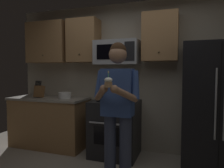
{
  "coord_description": "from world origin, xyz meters",
  "views": [
    {
      "loc": [
        0.91,
        -1.92,
        1.41
      ],
      "look_at": [
        0.07,
        0.54,
        1.25
      ],
      "focal_mm": 33.66,
      "sensor_mm": 36.0,
      "label": 1
    }
  ],
  "objects_px": {
    "microwave": "(117,53)",
    "refrigerator": "(216,107)",
    "person": "(117,105)",
    "knife_block": "(39,91)",
    "cupcake": "(108,82)",
    "oven_range": "(115,128)",
    "bowl_large_white": "(65,95)"
  },
  "relations": [
    {
      "from": "microwave",
      "to": "refrigerator",
      "type": "relative_size",
      "value": 0.41
    },
    {
      "from": "refrigerator",
      "to": "person",
      "type": "xyz_separation_m",
      "value": [
        -1.2,
        -0.79,
        0.1
      ]
    },
    {
      "from": "knife_block",
      "to": "cupcake",
      "type": "height_order",
      "value": "cupcake"
    },
    {
      "from": "oven_range",
      "to": "knife_block",
      "type": "xyz_separation_m",
      "value": [
        -1.48,
        -0.03,
        0.57
      ]
    },
    {
      "from": "microwave",
      "to": "oven_range",
      "type": "bearing_deg",
      "value": -90.02
    },
    {
      "from": "refrigerator",
      "to": "bowl_large_white",
      "type": "distance_m",
      "value": 2.45
    },
    {
      "from": "refrigerator",
      "to": "cupcake",
      "type": "relative_size",
      "value": 10.35
    },
    {
      "from": "microwave",
      "to": "cupcake",
      "type": "bearing_deg",
      "value": -76.85
    },
    {
      "from": "bowl_large_white",
      "to": "cupcake",
      "type": "relative_size",
      "value": 1.34
    },
    {
      "from": "bowl_large_white",
      "to": "person",
      "type": "height_order",
      "value": "person"
    },
    {
      "from": "microwave",
      "to": "knife_block",
      "type": "bearing_deg",
      "value": -174.25
    },
    {
      "from": "knife_block",
      "to": "oven_range",
      "type": "bearing_deg",
      "value": 1.15
    },
    {
      "from": "oven_range",
      "to": "knife_block",
      "type": "relative_size",
      "value": 2.91
    },
    {
      "from": "knife_block",
      "to": "bowl_large_white",
      "type": "distance_m",
      "value": 0.53
    },
    {
      "from": "knife_block",
      "to": "cupcake",
      "type": "relative_size",
      "value": 1.84
    },
    {
      "from": "oven_range",
      "to": "microwave",
      "type": "xyz_separation_m",
      "value": [
        0.0,
        0.12,
        1.26
      ]
    },
    {
      "from": "bowl_large_white",
      "to": "cupcake",
      "type": "height_order",
      "value": "cupcake"
    },
    {
      "from": "oven_range",
      "to": "refrigerator",
      "type": "relative_size",
      "value": 0.52
    },
    {
      "from": "person",
      "to": "microwave",
      "type": "bearing_deg",
      "value": 107.46
    },
    {
      "from": "microwave",
      "to": "refrigerator",
      "type": "bearing_deg",
      "value": -6.03
    },
    {
      "from": "person",
      "to": "cupcake",
      "type": "height_order",
      "value": "person"
    },
    {
      "from": "refrigerator",
      "to": "oven_range",
      "type": "bearing_deg",
      "value": 178.5
    },
    {
      "from": "microwave",
      "to": "person",
      "type": "height_order",
      "value": "microwave"
    },
    {
      "from": "oven_range",
      "to": "bowl_large_white",
      "type": "height_order",
      "value": "bowl_large_white"
    },
    {
      "from": "refrigerator",
      "to": "person",
      "type": "distance_m",
      "value": 1.44
    },
    {
      "from": "person",
      "to": "cupcake",
      "type": "xyz_separation_m",
      "value": [
        0.0,
        -0.33,
        0.3
      ]
    },
    {
      "from": "oven_range",
      "to": "microwave",
      "type": "distance_m",
      "value": 1.26
    },
    {
      "from": "oven_range",
      "to": "person",
      "type": "distance_m",
      "value": 1.03
    },
    {
      "from": "oven_range",
      "to": "microwave",
      "type": "bearing_deg",
      "value": 89.98
    },
    {
      "from": "oven_range",
      "to": "cupcake",
      "type": "relative_size",
      "value": 5.36
    },
    {
      "from": "bowl_large_white",
      "to": "person",
      "type": "bearing_deg",
      "value": -33.59
    },
    {
      "from": "refrigerator",
      "to": "microwave",
      "type": "bearing_deg",
      "value": 173.97
    }
  ]
}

